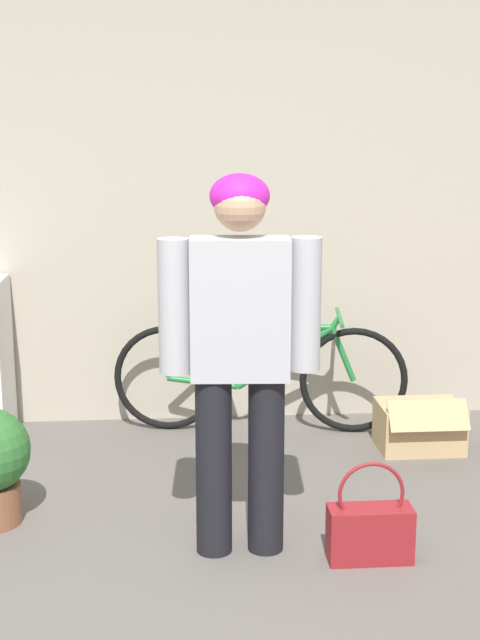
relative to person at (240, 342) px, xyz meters
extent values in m
cube|color=#B7AD99|center=(-0.25, 1.74, 0.40)|extent=(8.00, 0.06, 2.60)
cube|color=white|center=(0.30, 1.71, -0.55)|extent=(0.08, 0.01, 0.12)
cylinder|color=black|center=(-0.11, 0.00, -0.52)|extent=(0.15, 0.15, 0.75)
cylinder|color=black|center=(0.11, 0.00, -0.52)|extent=(0.15, 0.15, 0.75)
cube|color=#B2B2B7|center=(0.00, 0.00, 0.13)|extent=(0.40, 0.20, 0.56)
cylinder|color=#B2B2B7|center=(-0.26, 0.00, 0.15)|extent=(0.13, 0.13, 0.54)
cylinder|color=#B2B2B7|center=(0.26, 0.00, 0.15)|extent=(0.13, 0.13, 0.54)
sphere|color=tan|center=(0.00, 0.00, 0.54)|extent=(0.20, 0.20, 0.20)
ellipsoid|color=#D11EAD|center=(0.00, 0.01, 0.58)|extent=(0.23, 0.21, 0.17)
torus|color=black|center=(-0.30, 1.52, -0.59)|extent=(0.62, 0.12, 0.62)
torus|color=black|center=(0.76, 1.39, -0.59)|extent=(0.62, 0.12, 0.62)
cylinder|color=#237A38|center=(-0.10, 1.49, -0.62)|extent=(0.41, 0.08, 0.08)
cylinder|color=#237A38|center=(-0.15, 1.50, -0.43)|extent=(0.33, 0.07, 0.35)
cylinder|color=#237A38|center=(0.05, 1.47, -0.45)|extent=(0.14, 0.05, 0.38)
cylinder|color=#237A38|center=(0.37, 1.44, -0.46)|extent=(0.56, 0.11, 0.39)
cylinder|color=#237A38|center=(0.32, 1.44, -0.28)|extent=(0.64, 0.11, 0.05)
cylinder|color=#237A38|center=(0.70, 1.39, -0.44)|extent=(0.16, 0.05, 0.32)
cylinder|color=#237A38|center=(0.65, 1.40, -0.25)|extent=(0.07, 0.04, 0.08)
cylinder|color=#237A38|center=(0.67, 1.40, -0.22)|extent=(0.08, 0.46, 0.02)
ellipsoid|color=black|center=(0.00, 1.48, -0.25)|extent=(0.23, 0.11, 0.05)
cube|color=maroon|center=(0.52, -0.13, -0.79)|extent=(0.34, 0.14, 0.23)
torus|color=maroon|center=(0.52, -0.13, -0.61)|extent=(0.27, 0.02, 0.27)
cube|color=tan|center=(1.07, 1.09, -0.77)|extent=(0.45, 0.32, 0.25)
cube|color=tan|center=(1.07, 0.93, -0.66)|extent=(0.43, 0.12, 0.14)
camera|label=1|loc=(-0.27, -3.43, 0.87)|focal=50.00mm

